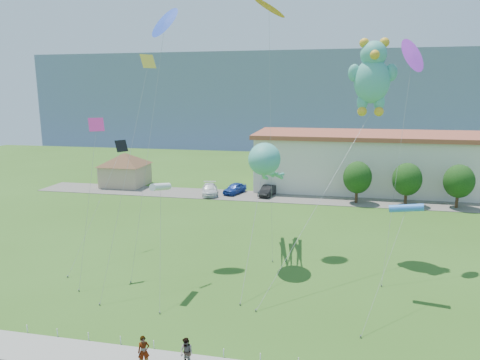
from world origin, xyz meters
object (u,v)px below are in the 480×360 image
(octopus_kite, at_px, (267,166))
(parked_car_white, at_px, (210,189))
(parked_car_blue, at_px, (235,188))
(teddy_bear_kite, at_px, (372,75))
(pavilion, at_px, (125,166))
(pedestrian_left, at_px, (144,351))
(warehouse, at_px, (469,163))
(parked_car_black, at_px, (268,191))
(pedestrian_right, at_px, (186,353))

(octopus_kite, bearing_deg, parked_car_white, 116.98)
(parked_car_white, distance_m, parked_car_blue, 3.55)
(teddy_bear_kite, bearing_deg, pavilion, 146.79)
(pedestrian_left, bearing_deg, parked_car_blue, 68.53)
(warehouse, xyz_separation_m, pedestrian_left, (-28.83, -46.98, -3.20))
(parked_car_black, xyz_separation_m, teddy_bear_kite, (11.16, -19.51, 14.62))
(pavilion, xyz_separation_m, parked_car_black, (22.28, -2.38, -2.25))
(warehouse, bearing_deg, teddy_bear_kite, -120.70)
(pavilion, xyz_separation_m, parked_car_blue, (17.55, -2.05, -2.23))
(pedestrian_left, bearing_deg, teddy_bear_kite, 30.49)
(pedestrian_left, xyz_separation_m, parked_car_black, (1.10, 38.60, -0.16))
(octopus_kite, bearing_deg, teddy_bear_kite, 20.11)
(pavilion, bearing_deg, pedestrian_left, -62.67)
(parked_car_black, bearing_deg, parked_car_white, -161.97)
(warehouse, bearing_deg, parked_car_white, -165.20)
(pedestrian_right, xyz_separation_m, octopus_kite, (1.87, 15.68, 7.17))
(pedestrian_left, relative_size, pedestrian_right, 1.06)
(pedestrian_right, distance_m, parked_car_black, 38.21)
(parked_car_blue, distance_m, octopus_kite, 25.17)
(parked_car_blue, bearing_deg, pedestrian_right, -62.08)
(pedestrian_left, distance_m, parked_car_white, 38.16)
(octopus_kite, bearing_deg, pedestrian_right, -96.80)
(pavilion, bearing_deg, pedestrian_right, -60.09)
(pavilion, relative_size, parked_car_white, 1.80)
(parked_car_blue, height_order, teddy_bear_kite, teddy_bear_kite)
(pavilion, xyz_separation_m, parked_car_white, (14.29, -3.44, -2.22))
(pavilion, relative_size, octopus_kite, 0.65)
(pedestrian_right, xyz_separation_m, parked_car_black, (-1.07, 38.20, -0.11))
(pavilion, distance_m, warehouse, 50.37)
(pavilion, distance_m, parked_car_white, 14.86)
(warehouse, relative_size, parked_car_black, 14.16)
(pavilion, distance_m, pedestrian_left, 46.17)
(pavilion, height_order, warehouse, warehouse)
(parked_car_white, bearing_deg, parked_car_black, -7.97)
(pavilion, bearing_deg, parked_car_white, -13.53)
(parked_car_blue, xyz_separation_m, parked_car_black, (4.72, -0.33, -0.03))
(pedestrian_right, distance_m, parked_car_white, 38.23)
(parked_car_white, bearing_deg, warehouse, -0.72)
(pavilion, height_order, pedestrian_right, pavilion)
(pedestrian_right, bearing_deg, pedestrian_left, -146.20)
(pedestrian_right, distance_m, parked_car_blue, 38.97)
(parked_car_black, relative_size, teddy_bear_kite, 0.23)
(parked_car_black, bearing_deg, pedestrian_left, -81.16)
(pedestrian_right, bearing_deg, parked_car_white, 127.16)
(teddy_bear_kite, bearing_deg, warehouse, 59.30)
(pavilion, height_order, teddy_bear_kite, teddy_bear_kite)
(octopus_kite, bearing_deg, pedestrian_left, -104.12)
(pedestrian_left, distance_m, octopus_kite, 18.04)
(pedestrian_right, bearing_deg, teddy_bear_kite, 85.09)
(warehouse, distance_m, parked_car_white, 37.09)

